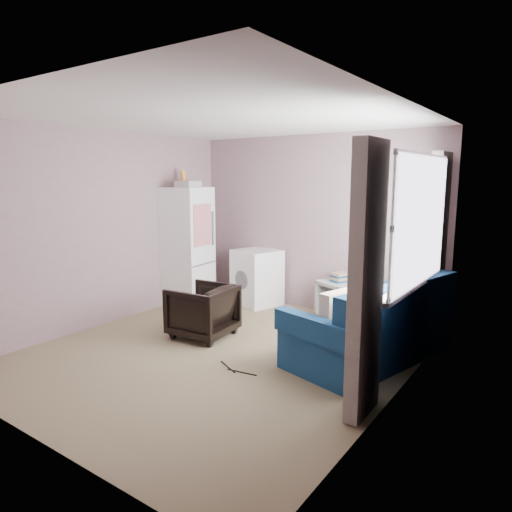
{
  "coord_description": "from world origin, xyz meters",
  "views": [
    {
      "loc": [
        3.05,
        -3.69,
        1.9
      ],
      "look_at": [
        0.05,
        0.6,
        1.0
      ],
      "focal_mm": 32.0,
      "sensor_mm": 36.0,
      "label": 1
    }
  ],
  "objects_px": {
    "washing_machine": "(257,276)",
    "sofa": "(375,330)",
    "fridge": "(187,246)",
    "side_table": "(340,298)",
    "armchair": "(203,308)"
  },
  "relations": [
    {
      "from": "armchair",
      "to": "fridge",
      "type": "distance_m",
      "value": 1.56
    },
    {
      "from": "sofa",
      "to": "fridge",
      "type": "bearing_deg",
      "value": -173.3
    },
    {
      "from": "washing_machine",
      "to": "sofa",
      "type": "relative_size",
      "value": 0.39
    },
    {
      "from": "side_table",
      "to": "sofa",
      "type": "relative_size",
      "value": 0.31
    },
    {
      "from": "fridge",
      "to": "washing_machine",
      "type": "height_order",
      "value": "fridge"
    },
    {
      "from": "fridge",
      "to": "washing_machine",
      "type": "bearing_deg",
      "value": 29.66
    },
    {
      "from": "washing_machine",
      "to": "sofa",
      "type": "distance_m",
      "value": 2.46
    },
    {
      "from": "armchair",
      "to": "side_table",
      "type": "bearing_deg",
      "value": 139.79
    },
    {
      "from": "fridge",
      "to": "side_table",
      "type": "distance_m",
      "value": 2.36
    },
    {
      "from": "fridge",
      "to": "sofa",
      "type": "height_order",
      "value": "fridge"
    },
    {
      "from": "armchair",
      "to": "sofa",
      "type": "bearing_deg",
      "value": 99.45
    },
    {
      "from": "fridge",
      "to": "side_table",
      "type": "height_order",
      "value": "fridge"
    },
    {
      "from": "washing_machine",
      "to": "side_table",
      "type": "xyz_separation_m",
      "value": [
        1.36,
        0.01,
        -0.13
      ]
    },
    {
      "from": "armchair",
      "to": "washing_machine",
      "type": "xyz_separation_m",
      "value": [
        -0.27,
        1.54,
        0.09
      ]
    },
    {
      "from": "fridge",
      "to": "side_table",
      "type": "xyz_separation_m",
      "value": [
        2.2,
        0.61,
        -0.59
      ]
    }
  ]
}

